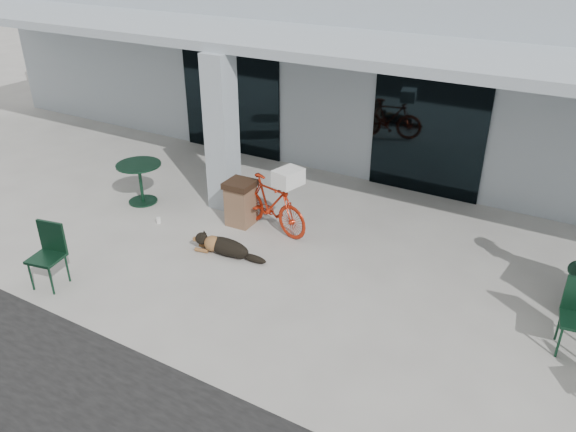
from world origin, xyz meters
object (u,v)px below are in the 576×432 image
Objects in this scene: cafe_chair_near at (46,257)px; trash_receptacle at (241,203)px; cafe_table_near at (141,183)px; dog at (226,246)px; bicycle at (271,204)px.

cafe_chair_near is 1.19× the size of trash_receptacle.
cafe_chair_near is (0.90, -3.06, 0.10)m from cafe_table_near.
cafe_table_near is 3.19m from cafe_chair_near.
trash_receptacle is (-0.44, 1.10, 0.27)m from dog.
trash_receptacle is at bearing 5.89° from cafe_table_near.
cafe_chair_near reaches higher than bicycle.
dog is 2.92m from cafe_table_near.
bicycle is 1.26m from dog.
cafe_table_near is 1.02× the size of trash_receptacle.
dog is 1.00× the size of cafe_chair_near.
trash_receptacle reaches higher than cafe_table_near.
bicycle is 2.98m from cafe_table_near.
cafe_chair_near is at bearing 161.84° from bicycle.
dog is at bearing -17.16° from cafe_table_near.
bicycle is 1.92× the size of cafe_table_near.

